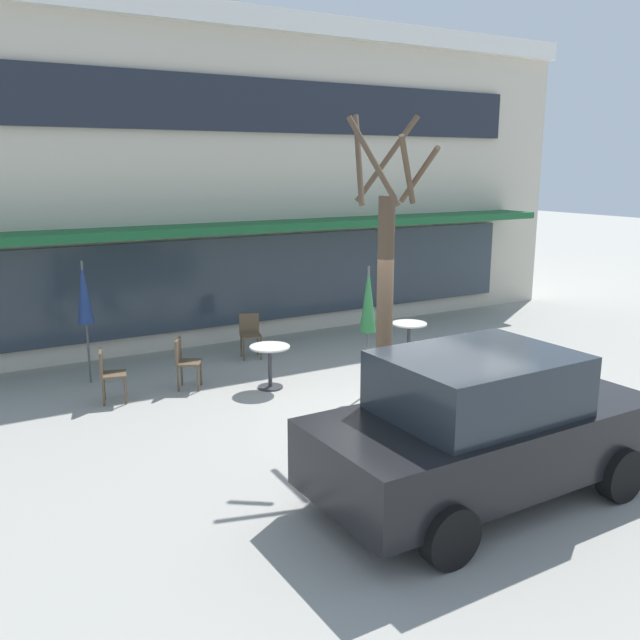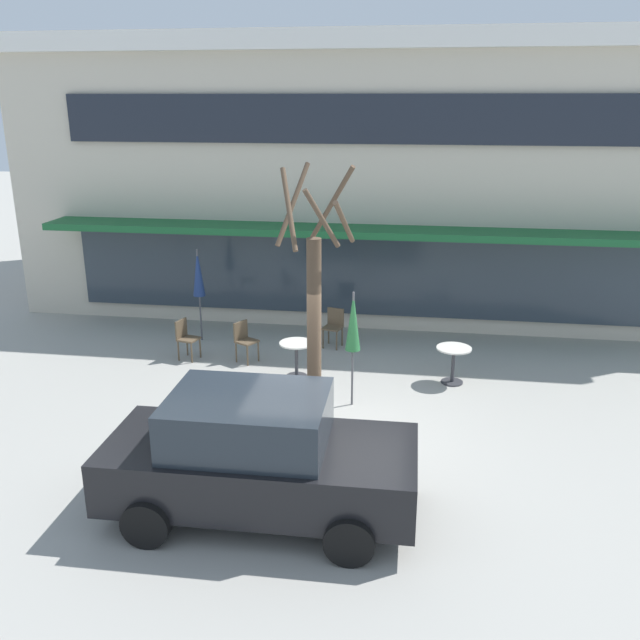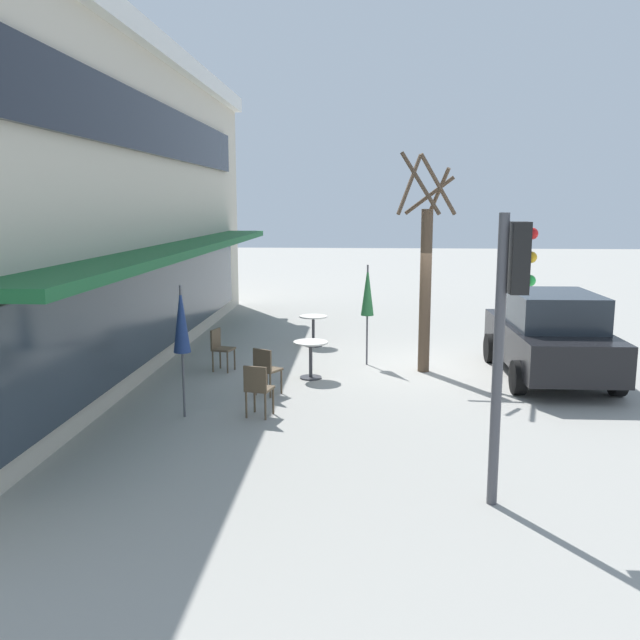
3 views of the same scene
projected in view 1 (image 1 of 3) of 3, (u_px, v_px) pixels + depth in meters
ground_plane at (413, 426)px, 10.13m from camera, size 80.00×80.00×0.00m
building_facade at (182, 177)px, 17.73m from camera, size 18.02×9.10×7.00m
cafe_table_near_wall at (270, 360)px, 11.74m from camera, size 0.70×0.70×0.76m
cafe_table_streetside at (409, 335)px, 13.45m from camera, size 0.70×0.70×0.76m
patio_umbrella_green_folded at (368, 301)px, 11.16m from camera, size 0.28×0.28×2.20m
patio_umbrella_cream_folded at (84, 293)px, 11.78m from camera, size 0.28×0.28×2.20m
cafe_chair_0 at (185, 359)px, 11.72m from camera, size 0.55×0.55×0.89m
cafe_chair_1 at (250, 332)px, 13.64m from camera, size 0.49×0.49×0.89m
cafe_chair_2 at (108, 372)px, 11.02m from camera, size 0.49×0.49×0.89m
parked_sedan at (482, 426)px, 7.78m from camera, size 4.22×2.05×1.76m
street_tree at (385, 288)px, 9.80m from camera, size 1.24×1.24×4.52m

